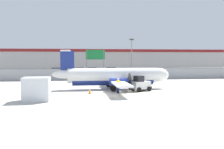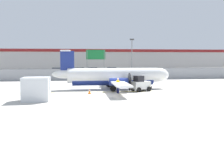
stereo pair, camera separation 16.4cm
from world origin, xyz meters
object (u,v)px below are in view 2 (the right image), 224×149
object	(u,v)px
traffic_cone_near_right	(89,91)
parked_car_2	(79,71)
parked_car_5	(141,73)
cargo_container	(36,89)
commuter_airplane	(115,77)
parked_car_0	(25,72)
apron_light_pole	(132,56)
parked_car_3	(92,71)
baggage_tug	(141,84)
traffic_cone_near_left	(137,87)
ground_crew_worker	(118,85)
parked_car_1	(58,71)
parked_car_4	(112,70)
highway_sign	(96,57)
parked_car_6	(166,72)

from	to	relation	value
traffic_cone_near_right	parked_car_2	xyz separation A→B (m)	(-0.87, 32.86, 0.58)
parked_car_2	parked_car_5	bearing A→B (deg)	148.58
cargo_container	commuter_airplane	bearing A→B (deg)	42.52
traffic_cone_near_right	parked_car_5	xyz separation A→B (m)	(11.87, 23.06, 0.58)
parked_car_0	apron_light_pole	distance (m)	24.47
parked_car_0	parked_car_3	xyz separation A→B (m)	(14.69, 5.05, 0.00)
parked_car_5	baggage_tug	bearing A→B (deg)	-104.10
parked_car_2	commuter_airplane	bearing A→B (deg)	104.77
baggage_tug	parked_car_5	size ratio (longest dim) A/B	0.61
traffic_cone_near_left	ground_crew_worker	bearing A→B (deg)	-134.17
parked_car_2	parked_car_3	size ratio (longest dim) A/B	1.02
ground_crew_worker	parked_car_5	size ratio (longest dim) A/B	0.40
parked_car_0	parked_car_1	bearing A→B (deg)	42.97
parked_car_1	apron_light_pole	world-z (taller)	apron_light_pole
parked_car_2	traffic_cone_near_left	bearing A→B (deg)	109.47
parked_car_3	parked_car_4	bearing A→B (deg)	-169.32
commuter_airplane	ground_crew_worker	distance (m)	4.00
parked_car_1	parked_car_4	xyz separation A→B (m)	(13.13, 0.82, 0.00)
parked_car_1	highway_sign	bearing A→B (deg)	-53.64
apron_light_pole	parked_car_2	bearing A→B (deg)	116.02
parked_car_6	apron_light_pole	bearing A→B (deg)	51.45
traffic_cone_near_right	apron_light_pole	world-z (taller)	apron_light_pole
parked_car_3	highway_sign	distance (m)	13.96
parked_car_2	parked_car_3	xyz separation A→B (m)	(3.14, -0.21, 0.00)
commuter_airplane	parked_car_1	world-z (taller)	commuter_airplane
traffic_cone_near_left	parked_car_0	distance (m)	30.74
parked_car_2	parked_car_5	world-z (taller)	same
traffic_cone_near_right	parked_car_4	bearing A→B (deg)	77.72
commuter_airplane	parked_car_4	xyz separation A→B (m)	(3.75, 29.31, -0.71)
parked_car_1	commuter_airplane	bearing A→B (deg)	-66.24
parked_car_2	apron_light_pole	bearing A→B (deg)	122.17
parked_car_2	parked_car_4	size ratio (longest dim) A/B	1.00
parked_car_0	parked_car_3	world-z (taller)	same
cargo_container	traffic_cone_near_left	size ratio (longest dim) A/B	3.81
commuter_airplane	parked_car_1	bearing A→B (deg)	108.55
parked_car_4	apron_light_pole	bearing A→B (deg)	-81.88
traffic_cone_near_left	parked_car_0	world-z (taller)	parked_car_0
parked_car_2	highway_sign	size ratio (longest dim) A/B	0.79
traffic_cone_near_right	parked_car_1	world-z (taller)	parked_car_1
traffic_cone_near_right	parked_car_5	world-z (taller)	parked_car_5
parked_car_3	parked_car_6	xyz separation A→B (m)	(16.38, -6.32, 0.00)
ground_crew_worker	parked_car_6	distance (m)	30.46
parked_car_2	parked_car_6	distance (m)	20.59
ground_crew_worker	highway_sign	xyz separation A→B (m)	(-1.08, 19.00, 3.19)
parked_car_3	parked_car_4	distance (m)	5.02
baggage_tug	parked_car_2	size ratio (longest dim) A/B	0.59
baggage_tug	parked_car_6	bearing A→B (deg)	41.03
traffic_cone_near_right	parked_car_3	world-z (taller)	parked_car_3
parked_car_0	highway_sign	xyz separation A→B (m)	(14.55, -8.53, 3.24)
ground_crew_worker	traffic_cone_near_left	bearing A→B (deg)	-161.90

